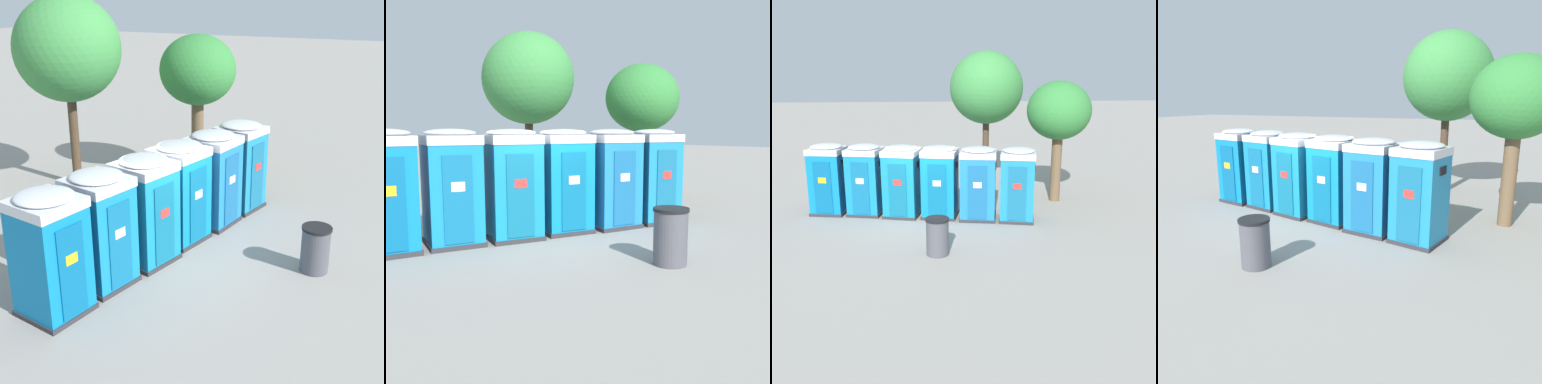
% 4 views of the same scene
% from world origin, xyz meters
% --- Properties ---
extents(ground_plane, '(120.00, 120.00, 0.00)m').
position_xyz_m(ground_plane, '(0.00, 0.00, 0.00)').
color(ground_plane, gray).
extents(portapotty_0, '(1.39, 1.39, 2.54)m').
position_xyz_m(portapotty_0, '(-3.29, 0.81, 1.28)').
color(portapotty_0, '#2D2D33').
rests_on(portapotty_0, ground).
extents(portapotty_1, '(1.41, 1.42, 2.54)m').
position_xyz_m(portapotty_1, '(-1.95, 0.59, 1.28)').
color(portapotty_1, '#2D2D33').
rests_on(portapotty_1, ground).
extents(portapotty_2, '(1.44, 1.44, 2.54)m').
position_xyz_m(portapotty_2, '(-0.64, 0.25, 1.28)').
color(portapotty_2, '#2D2D33').
rests_on(portapotty_2, ground).
extents(portapotty_3, '(1.44, 1.43, 2.54)m').
position_xyz_m(portapotty_3, '(0.70, 0.04, 1.28)').
color(portapotty_3, '#2D2D33').
rests_on(portapotty_3, ground).
extents(portapotty_4, '(1.42, 1.39, 2.54)m').
position_xyz_m(portapotty_4, '(2.01, -0.31, 1.28)').
color(portapotty_4, '#2D2D33').
rests_on(portapotty_4, ground).
extents(portapotty_5, '(1.41, 1.43, 2.54)m').
position_xyz_m(portapotty_5, '(3.34, -0.58, 1.28)').
color(portapotty_5, '#2D2D33').
rests_on(portapotty_5, ground).
extents(street_tree_0, '(3.22, 3.22, 5.89)m').
position_xyz_m(street_tree_0, '(2.96, 4.85, 4.29)').
color(street_tree_0, '#4C3826').
rests_on(street_tree_0, ground).
extents(street_tree_1, '(2.44, 2.44, 4.68)m').
position_xyz_m(street_tree_1, '(5.33, 1.65, 3.50)').
color(street_tree_1, brown).
rests_on(street_tree_1, ground).
extents(trash_can, '(0.67, 0.67, 1.08)m').
position_xyz_m(trash_can, '(0.49, -3.44, 0.54)').
color(trash_can, '#4C4C54').
rests_on(trash_can, ground).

